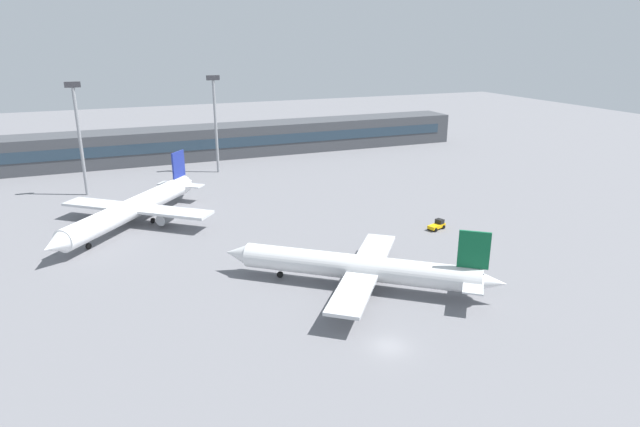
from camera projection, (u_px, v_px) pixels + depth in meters
name	position (u px, v px, depth m)	size (l,w,h in m)	color
ground_plane	(280.00, 234.00, 97.75)	(400.00, 400.00, 0.00)	slate
terminal_building	(205.00, 142.00, 157.93)	(158.77, 12.13, 9.00)	#3F4247
airplane_near	(356.00, 267.00, 76.44)	(33.39, 27.85, 9.93)	silver
airplane_mid	(132.00, 209.00, 101.33)	(30.83, 35.64, 10.77)	white
baggage_tug_yellow	(437.00, 225.00, 100.24)	(3.90, 2.79, 1.75)	#F2B20C
floodlight_tower_west	(79.00, 131.00, 117.59)	(3.20, 0.80, 24.72)	gray
floodlight_tower_east	(215.00, 117.00, 137.91)	(3.20, 0.80, 24.58)	gray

